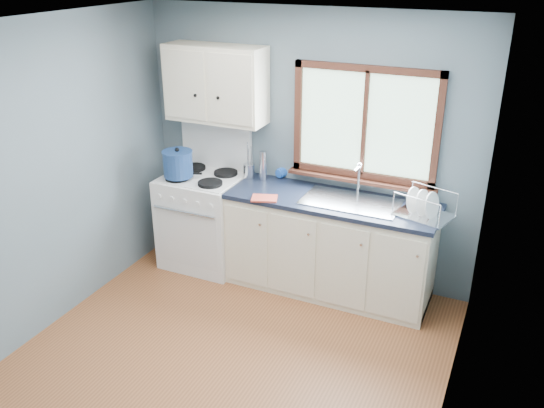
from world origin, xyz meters
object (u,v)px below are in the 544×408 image
at_px(skillet, 178,173).
at_px(base_cabinets, 329,250).
at_px(sink, 351,209).
at_px(gas_range, 204,217).
at_px(utensil_crock, 249,171).
at_px(dish_rack, 423,209).
at_px(thermos, 263,166).
at_px(stockpot, 178,163).

bearing_deg(skillet, base_cabinets, -16.46).
bearing_deg(sink, gas_range, -179.29).
relative_size(utensil_crock, dish_rack, 0.70).
relative_size(gas_range, utensil_crock, 3.84).
bearing_deg(gas_range, dish_rack, -0.22).
xyz_separation_m(sink, skillet, (-1.66, -0.17, 0.12)).
relative_size(base_cabinets, skillet, 4.99).
relative_size(sink, thermos, 2.93).
distance_m(gas_range, stockpot, 0.63).
bearing_deg(sink, dish_rack, -2.43).
bearing_deg(utensil_crock, gas_range, -156.88).
xyz_separation_m(base_cabinets, sink, (0.18, -0.00, 0.45)).
distance_m(gas_range, dish_rack, 2.16).
relative_size(gas_range, base_cabinets, 0.74).
bearing_deg(base_cabinets, utensil_crock, 169.80).
xyz_separation_m(gas_range, stockpot, (-0.17, -0.15, 0.59)).
bearing_deg(sink, thermos, 170.22).
bearing_deg(base_cabinets, dish_rack, -1.91).
xyz_separation_m(base_cabinets, utensil_crock, (-0.89, 0.16, 0.58)).
bearing_deg(dish_rack, sink, -165.49).
height_order(utensil_crock, thermos, utensil_crock).
distance_m(stockpot, dish_rack, 2.28).
xyz_separation_m(stockpot, dish_rack, (2.27, 0.14, -0.11)).
distance_m(base_cabinets, stockpot, 1.63).
relative_size(skillet, stockpot, 1.12).
bearing_deg(base_cabinets, skillet, -173.63).
bearing_deg(stockpot, gas_range, 42.11).
bearing_deg(skillet, stockpot, -41.94).
height_order(base_cabinets, utensil_crock, utensil_crock).
relative_size(skillet, dish_rack, 0.73).
relative_size(stockpot, thermos, 1.16).
bearing_deg(stockpot, sink, 5.85).
xyz_separation_m(sink, stockpot, (-1.65, -0.17, 0.23)).
xyz_separation_m(skillet, stockpot, (0.01, -0.00, 0.10)).
xyz_separation_m(gas_range, utensil_crock, (0.42, 0.18, 0.50)).
distance_m(gas_range, utensil_crock, 0.67).
xyz_separation_m(gas_range, base_cabinets, (1.31, 0.02, -0.08)).
bearing_deg(dish_rack, stockpot, -159.46).
height_order(gas_range, dish_rack, gas_range).
distance_m(sink, dish_rack, 0.63).
bearing_deg(gas_range, utensil_crock, 23.12).
bearing_deg(sink, utensil_crock, 171.47).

